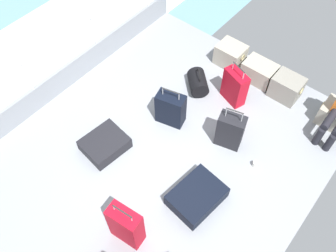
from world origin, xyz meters
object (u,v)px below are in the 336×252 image
at_px(suitcase_4, 230,131).
at_px(paper_cup, 255,164).
at_px(suitcase_2, 197,196).
at_px(cargo_crate_1, 259,72).
at_px(cargo_crate_0, 230,55).
at_px(suitcase_5, 235,87).
at_px(suitcase_7, 126,225).
at_px(cargo_crate_2, 286,87).
at_px(suitcase_1, 105,144).
at_px(duffel_bag, 198,82).
at_px(suitcase_0, 171,109).

relative_size(suitcase_4, paper_cup, 8.11).
bearing_deg(suitcase_2, cargo_crate_1, 102.25).
bearing_deg(cargo_crate_0, suitcase_5, -52.75).
bearing_deg(suitcase_4, suitcase_7, -95.19).
height_order(cargo_crate_1, cargo_crate_2, cargo_crate_2).
bearing_deg(suitcase_2, cargo_crate_2, 90.00).
relative_size(suitcase_1, duffel_bag, 1.29).
height_order(cargo_crate_1, suitcase_2, cargo_crate_1).
distance_m(duffel_bag, paper_cup, 1.74).
xyz_separation_m(cargo_crate_1, suitcase_1, (-1.05, -2.76, -0.07)).
height_order(suitcase_4, duffel_bag, suitcase_4).
bearing_deg(suitcase_0, suitcase_2, -36.15).
bearing_deg(suitcase_1, cargo_crate_2, 59.32).
distance_m(cargo_crate_1, cargo_crate_2, 0.56).
relative_size(cargo_crate_1, suitcase_1, 0.84).
height_order(cargo_crate_1, suitcase_0, suitcase_0).
bearing_deg(cargo_crate_2, suitcase_4, -98.22).
relative_size(suitcase_0, suitcase_1, 1.04).
xyz_separation_m(suitcase_7, paper_cup, (0.74, 1.98, -0.31)).
xyz_separation_m(suitcase_4, duffel_bag, (-1.04, 0.60, -0.16)).
distance_m(suitcase_0, duffel_bag, 0.85).
bearing_deg(suitcase_5, suitcase_4, -60.99).
height_order(suitcase_4, suitcase_5, suitcase_4).
distance_m(suitcase_2, suitcase_5, 1.99).
xyz_separation_m(suitcase_1, suitcase_5, (0.97, 2.08, 0.21)).
bearing_deg(cargo_crate_1, suitcase_0, -109.94).
distance_m(cargo_crate_1, suitcase_0, 1.81).
bearing_deg(suitcase_4, suitcase_1, -137.37).
height_order(cargo_crate_2, suitcase_2, cargo_crate_2).
bearing_deg(suitcase_7, cargo_crate_2, 83.57).
height_order(suitcase_5, paper_cup, suitcase_5).
distance_m(cargo_crate_1, paper_cup, 1.81).
bearing_deg(cargo_crate_1, suitcase_1, -110.89).
xyz_separation_m(cargo_crate_0, cargo_crate_2, (1.17, -0.06, 0.01)).
bearing_deg(suitcase_4, duffel_bag, 149.99).
bearing_deg(cargo_crate_2, suitcase_0, -125.36).
height_order(cargo_crate_0, duffel_bag, duffel_bag).
relative_size(suitcase_5, duffel_bag, 1.42).
bearing_deg(suitcase_4, suitcase_0, -166.51).
bearing_deg(suitcase_2, suitcase_0, 143.85).
bearing_deg(paper_cup, suitcase_7, -110.58).
distance_m(cargo_crate_1, suitcase_1, 2.96).
xyz_separation_m(cargo_crate_0, suitcase_2, (1.17, -2.57, -0.09)).
xyz_separation_m(suitcase_5, paper_cup, (0.99, -0.88, -0.26)).
bearing_deg(suitcase_2, suitcase_1, -172.77).
xyz_separation_m(cargo_crate_2, suitcase_4, (-0.21, -1.42, 0.11)).
relative_size(cargo_crate_2, suitcase_5, 0.67).
xyz_separation_m(cargo_crate_2, suitcase_5, (-0.64, -0.63, 0.10)).
distance_m(suitcase_2, suitcase_7, 1.09).
bearing_deg(duffel_bag, cargo_crate_2, 33.37).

